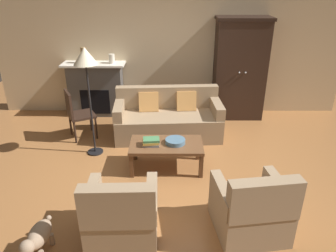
% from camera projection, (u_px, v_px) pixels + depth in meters
% --- Properties ---
extents(ground_plane, '(9.60, 9.60, 0.00)m').
position_uv_depth(ground_plane, '(170.00, 173.00, 4.86)').
color(ground_plane, '#9E6638').
extents(back_wall, '(7.20, 0.10, 2.80)m').
position_uv_depth(back_wall, '(170.00, 47.00, 6.57)').
color(back_wall, beige).
rests_on(back_wall, ground).
extents(fireplace, '(1.26, 0.48, 1.12)m').
position_uv_depth(fireplace, '(96.00, 89.00, 6.70)').
color(fireplace, '#4C4947').
rests_on(fireplace, ground).
extents(armoire, '(1.06, 0.57, 2.02)m').
position_uv_depth(armoire, '(240.00, 69.00, 6.43)').
color(armoire, black).
rests_on(armoire, ground).
extents(couch, '(1.97, 0.97, 0.86)m').
position_uv_depth(couch, '(168.00, 119.00, 5.91)').
color(couch, '#937A5B').
rests_on(couch, ground).
extents(coffee_table, '(1.10, 0.60, 0.42)m').
position_uv_depth(coffee_table, '(166.00, 147.00, 4.85)').
color(coffee_table, brown).
rests_on(coffee_table, ground).
extents(fruit_bowl, '(0.30, 0.30, 0.07)m').
position_uv_depth(fruit_bowl, '(175.00, 141.00, 4.82)').
color(fruit_bowl, slate).
rests_on(fruit_bowl, coffee_table).
extents(book_stack, '(0.26, 0.20, 0.11)m').
position_uv_depth(book_stack, '(151.00, 142.00, 4.76)').
color(book_stack, gray).
rests_on(book_stack, coffee_table).
extents(mantel_vase_bronze, '(0.11, 0.11, 0.32)m').
position_uv_depth(mantel_vase_bronze, '(84.00, 55.00, 6.39)').
color(mantel_vase_bronze, olive).
rests_on(mantel_vase_bronze, fireplace).
extents(mantel_vase_cream, '(0.12, 0.12, 0.18)m').
position_uv_depth(mantel_vase_cream, '(112.00, 59.00, 6.41)').
color(mantel_vase_cream, beige).
rests_on(mantel_vase_cream, fireplace).
extents(armchair_near_left, '(0.80, 0.79, 0.88)m').
position_uv_depth(armchair_near_left, '(122.00, 216.00, 3.52)').
color(armchair_near_left, '#997F60').
rests_on(armchair_near_left, ground).
extents(armchair_near_right, '(0.87, 0.87, 0.88)m').
position_uv_depth(armchair_near_right, '(251.00, 210.00, 3.62)').
color(armchair_near_right, '#997F60').
rests_on(armchair_near_right, ground).
extents(side_chair_wooden, '(0.59, 0.59, 0.90)m').
position_uv_depth(side_chair_wooden, '(76.00, 112.00, 5.72)').
color(side_chair_wooden, black).
rests_on(side_chair_wooden, ground).
extents(floor_lamp, '(0.36, 0.36, 1.77)m').
position_uv_depth(floor_lamp, '(86.00, 63.00, 4.78)').
color(floor_lamp, black).
rests_on(floor_lamp, ground).
extents(dog, '(0.24, 0.57, 0.39)m').
position_uv_depth(dog, '(38.00, 237.00, 3.33)').
color(dog, gray).
rests_on(dog, ground).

